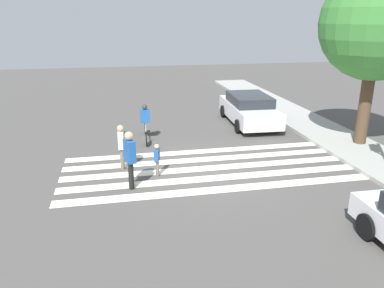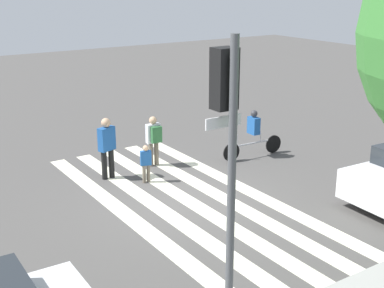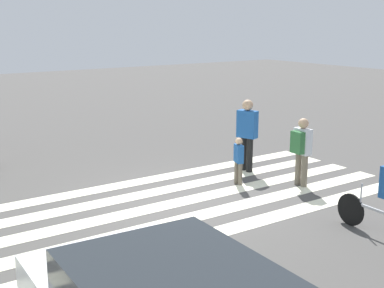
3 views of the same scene
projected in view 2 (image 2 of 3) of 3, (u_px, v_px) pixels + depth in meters
name	position (u px, v px, depth m)	size (l,w,h in m)	color
ground_plane	(188.00, 201.00, 14.06)	(60.00, 60.00, 0.00)	#4C4947
crosswalk_stripes	(188.00, 201.00, 14.06)	(3.97, 10.00, 0.01)	#F2EDCC
traffic_light	(227.00, 142.00, 7.37)	(0.60, 0.50, 4.96)	#515456
pedestrian_adult_yellow_jacket	(107.00, 145.00, 15.33)	(0.55, 0.37, 1.82)	black
pedestrian_adult_blue_shirt	(146.00, 162.00, 15.14)	(0.34, 0.23, 1.11)	#6B6051
pedestrian_child_with_backpack	(154.00, 137.00, 16.39)	(0.45, 0.38, 1.58)	#6B6051
cyclist_mid_street	(253.00, 132.00, 17.22)	(2.30, 0.41, 1.57)	black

